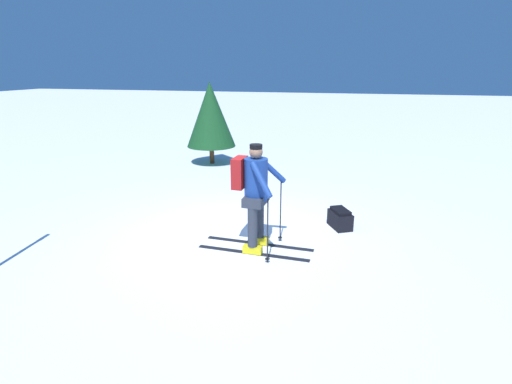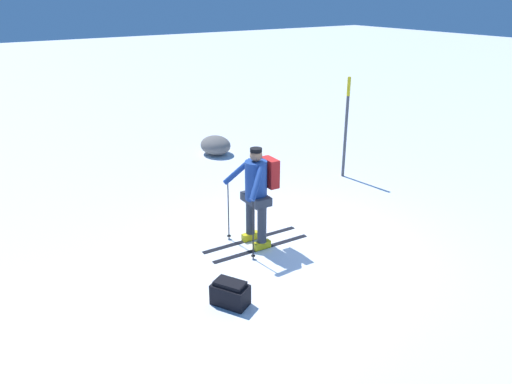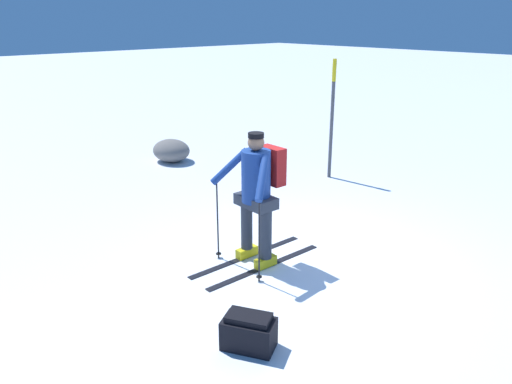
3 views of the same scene
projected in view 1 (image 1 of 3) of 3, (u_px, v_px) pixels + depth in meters
The scene contains 4 objects.
ground_plane at pixel (233, 234), 6.98m from camera, with size 80.00×80.00×0.00m, color white.
skier at pixel (254, 190), 6.14m from camera, with size 0.98×1.83×1.70m.
dropped_backpack at pixel (340, 219), 7.22m from camera, with size 0.58×0.49×0.36m.
pine_tree at pixel (211, 115), 11.69m from camera, with size 1.44×1.44×2.40m.
Camera 1 is at (6.13, 2.01, 2.80)m, focal length 28.00 mm.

